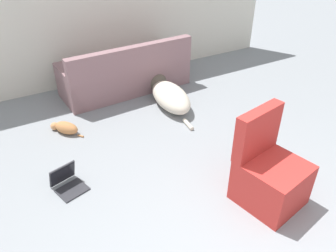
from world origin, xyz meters
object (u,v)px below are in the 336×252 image
Objects in this scene: laptop_open at (67,181)px; side_chair at (269,174)px; dog at (168,94)px; book_green at (244,124)px; cat at (65,128)px; couch at (126,75)px.

laptop_open is 0.41× the size of side_chair.
side_chair is at bearing -176.79° from dog.
dog is 3.80× the size of laptop_open.
laptop_open is 2.46m from book_green.
laptop_open reaches higher than cat.
side_chair is at bearing -122.69° from book_green.
cat is 1.89× the size of book_green.
dog is (0.36, -0.74, -0.11)m from couch.
cat is 2.65m from side_chair.
laptop_open is (-1.50, -1.82, -0.19)m from couch.
laptop_open is at bearing -179.68° from book_green.
side_chair is (-0.76, -1.18, 0.30)m from book_green.
dog is at bearing -124.66° from cat.
side_chair reaches higher than laptop_open.
couch is 1.47m from cat.
couch reaches higher than laptop_open.
couch is at bearing -93.76° from cat.
cat is 1.08m from laptop_open.
dog is at bearing 14.22° from laptop_open.
dog is 1.60m from cat.
side_chair is at bearing 91.13° from couch.
side_chair is at bearing -50.24° from laptop_open.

